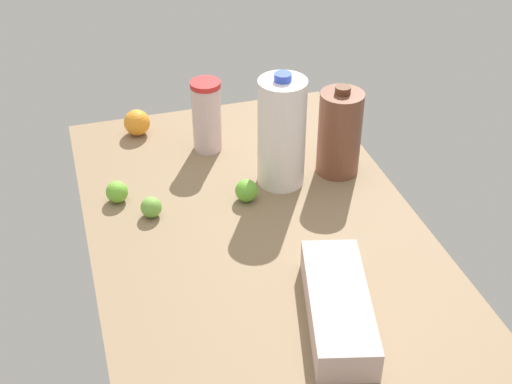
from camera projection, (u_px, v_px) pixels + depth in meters
countertop at (256, 232)px, 165.61cm from camera, size 120.00×76.00×3.00cm
egg_carton at (338, 306)px, 138.75cm from camera, size 34.24×19.33×6.91cm
tumbler_cup at (207, 116)px, 187.61cm from camera, size 7.95×7.95×19.80cm
chocolate_milk_jug at (340, 133)px, 177.97cm from camera, size 10.92×10.92×23.94cm
milk_jug at (282, 133)px, 172.32cm from camera, size 11.77×11.77×29.76cm
lime_far_back at (246, 191)px, 172.04cm from camera, size 5.54×5.54×5.54cm
orange_loose at (137, 123)px, 197.43cm from camera, size 7.23×7.23×7.23cm
lime_by_jug at (117, 192)px, 171.74cm from camera, size 5.38×5.38×5.38cm
lime_beside_bowl at (151, 207)px, 166.96cm from camera, size 5.02×5.02×5.02cm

